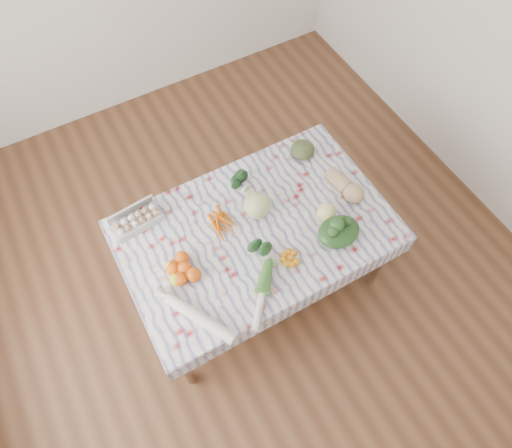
{
  "coord_description": "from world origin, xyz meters",
  "views": [
    {
      "loc": [
        -0.69,
        -1.23,
        3.2
      ],
      "look_at": [
        0.0,
        0.0,
        0.82
      ],
      "focal_mm": 32.0,
      "sensor_mm": 36.0,
      "label": 1
    }
  ],
  "objects_px": {
    "butternut_squash": "(345,185)",
    "grapefruit": "(326,212)",
    "dining_table": "(256,235)",
    "cabbage": "(257,205)",
    "egg_carton": "(138,222)",
    "kabocha_squash": "(303,149)"
  },
  "relations": [
    {
      "from": "egg_carton",
      "to": "butternut_squash",
      "type": "xyz_separation_m",
      "value": [
        1.26,
        -0.41,
        0.02
      ]
    },
    {
      "from": "butternut_squash",
      "to": "grapefruit",
      "type": "height_order",
      "value": "butternut_squash"
    },
    {
      "from": "cabbage",
      "to": "butternut_squash",
      "type": "distance_m",
      "value": 0.59
    },
    {
      "from": "dining_table",
      "to": "butternut_squash",
      "type": "height_order",
      "value": "butternut_squash"
    },
    {
      "from": "cabbage",
      "to": "butternut_squash",
      "type": "bearing_deg",
      "value": -12.73
    },
    {
      "from": "dining_table",
      "to": "kabocha_squash",
      "type": "xyz_separation_m",
      "value": [
        0.56,
        0.36,
        0.14
      ]
    },
    {
      "from": "egg_carton",
      "to": "butternut_squash",
      "type": "relative_size",
      "value": 1.11
    },
    {
      "from": "cabbage",
      "to": "grapefruit",
      "type": "bearing_deg",
      "value": -33.77
    },
    {
      "from": "egg_carton",
      "to": "grapefruit",
      "type": "bearing_deg",
      "value": -32.37
    },
    {
      "from": "egg_carton",
      "to": "cabbage",
      "type": "distance_m",
      "value": 0.74
    },
    {
      "from": "egg_carton",
      "to": "cabbage",
      "type": "height_order",
      "value": "cabbage"
    },
    {
      "from": "dining_table",
      "to": "egg_carton",
      "type": "xyz_separation_m",
      "value": [
        -0.62,
        0.38,
        0.12
      ]
    },
    {
      "from": "dining_table",
      "to": "grapefruit",
      "type": "xyz_separation_m",
      "value": [
        0.42,
        -0.14,
        0.14
      ]
    },
    {
      "from": "butternut_squash",
      "to": "dining_table",
      "type": "bearing_deg",
      "value": 167.91
    },
    {
      "from": "cabbage",
      "to": "grapefruit",
      "type": "xyz_separation_m",
      "value": [
        0.36,
        -0.24,
        -0.03
      ]
    },
    {
      "from": "dining_table",
      "to": "grapefruit",
      "type": "relative_size",
      "value": 13.74
    },
    {
      "from": "cabbage",
      "to": "butternut_squash",
      "type": "height_order",
      "value": "cabbage"
    },
    {
      "from": "cabbage",
      "to": "egg_carton",
      "type": "bearing_deg",
      "value": 157.98
    },
    {
      "from": "egg_carton",
      "to": "cabbage",
      "type": "xyz_separation_m",
      "value": [
        0.68,
        -0.28,
        0.04
      ]
    },
    {
      "from": "egg_carton",
      "to": "kabocha_squash",
      "type": "bearing_deg",
      "value": -6.9
    },
    {
      "from": "egg_carton",
      "to": "cabbage",
      "type": "relative_size",
      "value": 1.84
    },
    {
      "from": "dining_table",
      "to": "kabocha_squash",
      "type": "height_order",
      "value": "kabocha_squash"
    }
  ]
}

